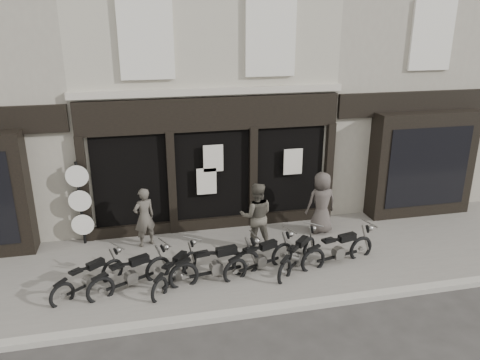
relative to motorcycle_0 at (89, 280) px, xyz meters
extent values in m
plane|color=#2D2B28|center=(3.26, -0.30, -0.36)|extent=(90.00, 90.00, 0.00)
cube|color=#656059|center=(3.26, 0.60, -0.30)|extent=(30.00, 4.20, 0.12)
cube|color=gray|center=(3.26, -1.55, -0.29)|extent=(30.00, 0.25, 0.13)
cube|color=#A6A28E|center=(3.26, 5.70, 3.74)|extent=(7.20, 6.00, 8.20)
cube|color=black|center=(3.26, 2.62, 3.09)|extent=(7.10, 0.18, 0.90)
cube|color=black|center=(3.26, 2.68, 1.14)|extent=(6.50, 0.10, 2.95)
cube|color=black|center=(3.26, 2.61, -0.14)|extent=(7.10, 0.20, 0.44)
cube|color=#B2AA9A|center=(3.26, 2.65, 3.69)|extent=(7.30, 0.22, 0.18)
cube|color=silver|center=(1.66, 2.65, 5.04)|extent=(1.35, 0.12, 2.00)
cube|color=black|center=(1.66, 2.68, 5.04)|extent=(1.05, 0.06, 1.70)
cube|color=silver|center=(4.86, 2.65, 5.04)|extent=(1.35, 0.12, 2.00)
cube|color=black|center=(4.86, 2.68, 5.04)|extent=(1.05, 0.06, 1.70)
cube|color=black|center=(-0.19, 2.60, 1.19)|extent=(0.22, 0.22, 3.00)
cube|color=black|center=(2.11, 2.60, 1.19)|extent=(0.22, 0.22, 3.00)
cube|color=black|center=(4.41, 2.60, 1.19)|extent=(0.22, 0.22, 3.00)
cube|color=black|center=(6.71, 2.60, 1.19)|extent=(0.22, 0.22, 3.00)
cube|color=silver|center=(3.26, 2.50, 1.89)|extent=(0.55, 0.04, 0.75)
cube|color=silver|center=(5.56, 2.50, 1.64)|extent=(0.55, 0.04, 0.75)
cube|color=silver|center=(3.06, 2.50, 1.24)|extent=(0.55, 0.04, 0.75)
cube|color=gray|center=(9.61, 5.70, 3.74)|extent=(5.50, 6.00, 8.20)
cube|color=black|center=(9.61, 2.35, 1.34)|extent=(3.20, 0.70, 3.20)
cube|color=black|center=(9.61, 2.00, 1.34)|extent=(2.60, 0.06, 2.40)
cube|color=black|center=(9.61, 2.65, 3.14)|extent=(5.40, 0.16, 0.70)
cube|color=silver|center=(9.61, 2.66, 5.04)|extent=(1.30, 0.10, 1.90)
cube|color=black|center=(9.61, 2.69, 5.04)|extent=(1.00, 0.06, 1.60)
torus|color=black|center=(0.48, 0.38, -0.06)|extent=(0.52, 0.44, 0.60)
torus|color=black|center=(-0.52, -0.42, -0.06)|extent=(0.52, 0.44, 0.60)
cube|color=black|center=(-0.02, -0.02, -0.10)|extent=(0.86, 0.69, 0.05)
cube|color=gray|center=(-0.01, 0.00, -0.03)|extent=(0.27, 0.26, 0.23)
cube|color=black|center=(0.16, 0.13, 0.31)|extent=(0.41, 0.37, 0.15)
cube|color=black|center=(-0.23, -0.18, 0.35)|extent=(0.32, 0.30, 0.05)
cylinder|color=gray|center=(0.64, 0.51, 0.52)|extent=(0.35, 0.42, 0.03)
torus|color=black|center=(1.53, 0.18, -0.04)|extent=(0.63, 0.37, 0.66)
torus|color=black|center=(0.27, -0.44, -0.04)|extent=(0.63, 0.37, 0.66)
cube|color=black|center=(0.90, -0.13, -0.07)|extent=(1.05, 0.55, 0.06)
cube|color=gray|center=(0.91, -0.12, 0.00)|extent=(0.29, 0.26, 0.25)
cube|color=black|center=(1.12, -0.02, 0.37)|extent=(0.47, 0.34, 0.16)
cube|color=black|center=(0.64, -0.26, 0.41)|extent=(0.35, 0.30, 0.06)
cylinder|color=gray|center=(1.72, 0.28, 0.60)|extent=(0.28, 0.52, 0.03)
torus|color=black|center=(2.29, 0.36, -0.06)|extent=(0.43, 0.53, 0.60)
torus|color=black|center=(1.51, -0.66, -0.06)|extent=(0.43, 0.53, 0.60)
cube|color=black|center=(1.90, -0.15, -0.10)|extent=(0.67, 0.86, 0.05)
cube|color=gray|center=(1.91, -0.14, -0.03)|extent=(0.26, 0.27, 0.23)
cube|color=black|center=(2.04, 0.03, 0.31)|extent=(0.37, 0.41, 0.15)
cube|color=black|center=(1.74, -0.36, 0.34)|extent=(0.30, 0.32, 0.05)
cylinder|color=gray|center=(2.41, 0.51, 0.52)|extent=(0.43, 0.34, 0.03)
torus|color=black|center=(3.59, -0.05, -0.01)|extent=(0.72, 0.21, 0.72)
torus|color=black|center=(2.08, -0.31, -0.01)|extent=(0.72, 0.21, 0.72)
cube|color=black|center=(2.83, -0.18, -0.05)|extent=(1.25, 0.26, 0.06)
cube|color=gray|center=(2.85, -0.18, 0.04)|extent=(0.28, 0.23, 0.27)
cube|color=black|center=(3.10, -0.13, 0.44)|extent=(0.51, 0.26, 0.18)
cube|color=black|center=(2.52, -0.23, 0.48)|extent=(0.35, 0.26, 0.06)
cylinder|color=gray|center=(3.82, -0.01, 0.69)|extent=(0.14, 0.61, 0.04)
torus|color=black|center=(4.58, 0.22, -0.04)|extent=(0.64, 0.32, 0.66)
torus|color=black|center=(3.27, -0.28, -0.04)|extent=(0.64, 0.32, 0.66)
cube|color=black|center=(3.93, -0.03, -0.07)|extent=(1.09, 0.46, 0.06)
cube|color=gray|center=(3.94, -0.02, 0.00)|extent=(0.28, 0.25, 0.25)
cube|color=black|center=(4.16, 0.06, 0.37)|extent=(0.47, 0.31, 0.16)
cube|color=black|center=(3.66, -0.13, 0.41)|extent=(0.34, 0.28, 0.06)
cylinder|color=gray|center=(4.77, 0.30, 0.60)|extent=(0.24, 0.53, 0.03)
torus|color=black|center=(5.34, 0.40, -0.05)|extent=(0.51, 0.51, 0.63)
torus|color=black|center=(4.39, -0.55, -0.05)|extent=(0.51, 0.51, 0.63)
cube|color=black|center=(4.86, -0.07, -0.08)|extent=(0.82, 0.82, 0.06)
cube|color=gray|center=(4.88, -0.06, -0.01)|extent=(0.28, 0.28, 0.24)
cube|color=black|center=(5.03, 0.10, 0.34)|extent=(0.42, 0.42, 0.16)
cube|color=black|center=(4.67, -0.27, 0.38)|extent=(0.33, 0.33, 0.06)
cylinder|color=gray|center=(5.49, 0.55, 0.57)|extent=(0.41, 0.41, 0.03)
torus|color=black|center=(6.62, 0.08, -0.02)|extent=(0.68, 0.24, 0.68)
torus|color=black|center=(5.20, -0.25, -0.02)|extent=(0.68, 0.24, 0.68)
cube|color=black|center=(5.91, -0.08, -0.06)|extent=(1.17, 0.32, 0.06)
cube|color=gray|center=(5.93, -0.08, 0.02)|extent=(0.28, 0.23, 0.26)
cube|color=black|center=(6.16, -0.03, 0.40)|extent=(0.49, 0.27, 0.17)
cube|color=black|center=(5.62, -0.15, 0.44)|extent=(0.34, 0.26, 0.06)
cylinder|color=gray|center=(6.83, 0.13, 0.64)|extent=(0.17, 0.57, 0.04)
imported|color=#464139|center=(1.31, 1.92, 0.57)|extent=(0.70, 0.60, 1.62)
imported|color=#48443A|center=(4.15, 1.17, 0.66)|extent=(0.98, 0.83, 1.80)
imported|color=#433C37|center=(6.16, 1.68, 0.65)|extent=(0.91, 0.63, 1.77)
cylinder|color=black|center=(-0.30, 2.41, -0.33)|extent=(0.38, 0.38, 0.06)
cylinder|color=black|center=(-0.30, 2.41, 0.85)|extent=(0.07, 0.07, 2.41)
cylinder|color=black|center=(-0.30, 2.38, 1.69)|extent=(0.59, 0.08, 0.59)
cylinder|color=silver|center=(-0.30, 2.35, 1.69)|extent=(0.59, 0.04, 0.59)
cylinder|color=black|center=(-0.30, 2.38, 1.00)|extent=(0.59, 0.08, 0.59)
cylinder|color=silver|center=(-0.30, 2.35, 1.00)|extent=(0.59, 0.04, 0.59)
cylinder|color=black|center=(-0.30, 2.38, 0.32)|extent=(0.59, 0.08, 0.59)
cylinder|color=silver|center=(-0.30, 2.35, 0.32)|extent=(0.59, 0.04, 0.59)
camera|label=1|loc=(1.29, -9.61, 5.54)|focal=35.00mm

